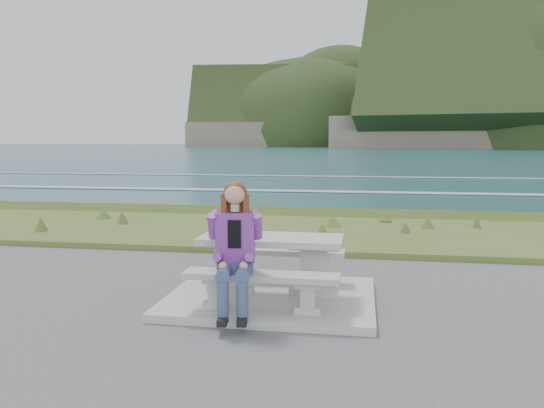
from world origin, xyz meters
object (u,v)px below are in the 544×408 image
(bench_seaward, at_px, (280,256))
(picnic_table, at_px, (271,249))
(bench_landward, at_px, (261,282))
(seated_woman, at_px, (234,266))

(bench_seaward, bearing_deg, picnic_table, -90.00)
(bench_landward, bearing_deg, bench_seaward, 90.00)
(seated_woman, bearing_deg, bench_landward, 17.95)
(picnic_table, distance_m, seated_woman, 0.89)
(bench_seaward, bearing_deg, bench_landward, -90.00)
(picnic_table, bearing_deg, bench_landward, -90.00)
(bench_seaward, distance_m, seated_woman, 1.58)
(picnic_table, bearing_deg, bench_seaward, 90.00)
(picnic_table, height_order, bench_landward, picnic_table)
(bench_landward, xyz_separation_m, bench_seaward, (0.00, 1.40, 0.00))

